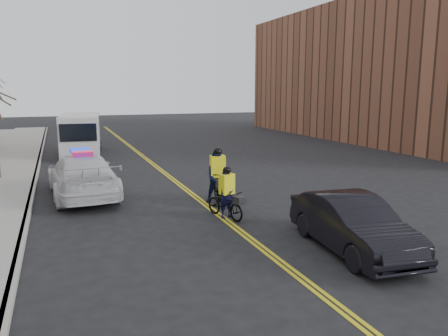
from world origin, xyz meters
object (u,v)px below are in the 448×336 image
at_px(dark_sedan, 352,224).
at_px(cyclist_near, 227,200).
at_px(cargo_van, 81,136).
at_px(police_cruiser, 82,175).
at_px(cyclist_far, 218,181).

relative_size(dark_sedan, cyclist_near, 2.39).
bearing_deg(cyclist_near, cargo_van, 84.89).
xyz_separation_m(police_cruiser, cyclist_far, (4.63, -2.78, -0.03)).
bearing_deg(cargo_van, police_cruiser, -87.40).
height_order(dark_sedan, cyclist_far, cyclist_far).
xyz_separation_m(cargo_van, cyclist_far, (4.06, -14.04, -0.44)).
distance_m(police_cruiser, cyclist_near, 6.34).
height_order(cargo_van, cyclist_near, cargo_van).
height_order(police_cruiser, cargo_van, cargo_van).
xyz_separation_m(cyclist_near, cyclist_far, (0.38, 1.91, 0.22)).
xyz_separation_m(dark_sedan, cargo_van, (-5.65, 19.88, 0.53)).
distance_m(police_cruiser, cargo_van, 11.28).
height_order(police_cruiser, cyclist_far, cyclist_far).
bearing_deg(cyclist_far, dark_sedan, -65.38).
distance_m(dark_sedan, cargo_van, 20.67).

